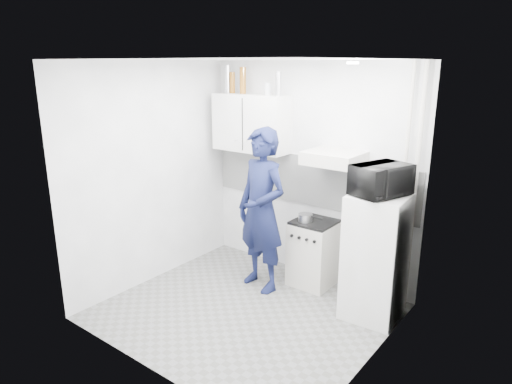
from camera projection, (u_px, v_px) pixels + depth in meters
The scene contains 22 objects.
floor at pixel (245, 311), 4.90m from camera, with size 2.80×2.80×0.00m, color slate.
ceiling at pixel (243, 59), 4.18m from camera, with size 2.80×2.80×0.00m, color white.
wall_back at pixel (309, 172), 5.49m from camera, with size 2.80×2.80×0.00m, color white.
wall_left at pixel (152, 175), 5.36m from camera, with size 2.60×2.60×0.00m, color white.
wall_right at pixel (378, 224), 3.72m from camera, with size 2.60×2.60×0.00m, color white.
person at pixel (262, 210), 5.20m from camera, with size 0.69×0.45×1.90m, color #101536.
stove at pixel (313, 254), 5.41m from camera, with size 0.48×0.48×0.77m, color beige.
fridge at pixel (375, 257), 4.65m from camera, with size 0.55×0.55×1.32m, color white.
stove_top at pixel (315, 222), 5.31m from camera, with size 0.46×0.46×0.03m, color black.
saucepan at pixel (305, 217), 5.28m from camera, with size 0.16×0.16×0.09m, color silver.
microwave at pixel (381, 180), 4.42m from camera, with size 0.38×0.55×0.31m, color black.
bottle_a at pixel (228, 79), 5.73m from camera, with size 0.08×0.08×0.34m, color silver.
bottle_b at pixel (232, 83), 5.69m from camera, with size 0.07×0.07×0.26m, color brown.
bottle_c at pixel (243, 80), 5.59m from camera, with size 0.08×0.08×0.32m, color brown.
canister_b at pixel (268, 89), 5.39m from camera, with size 0.08×0.08×0.14m, color #B2B7BC.
bottle_e at pixel (278, 84), 5.28m from camera, with size 0.07×0.07×0.27m, color silver.
upper_cabinet at pixel (251, 123), 5.65m from camera, with size 1.00×0.35×0.70m, color white.
range_hood at pixel (334, 158), 4.97m from camera, with size 0.60×0.50×0.14m, color beige.
backsplash at pixel (309, 180), 5.51m from camera, with size 2.74×0.03×0.60m, color white.
pipe_a at pixel (415, 191), 4.67m from camera, with size 0.05×0.05×2.60m, color beige.
pipe_b at pixel (403, 189), 4.74m from camera, with size 0.04×0.04×2.60m, color beige.
ceiling_spot_fixture at pixel (353, 63), 3.76m from camera, with size 0.10×0.10×0.02m, color white.
Camera 1 is at (2.74, -3.39, 2.57)m, focal length 32.00 mm.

